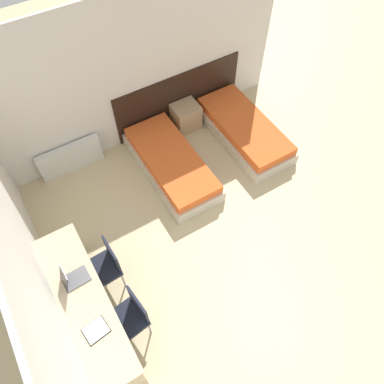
{
  "coord_description": "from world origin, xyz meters",
  "views": [
    {
      "loc": [
        -1.64,
        -0.35,
        5.21
      ],
      "look_at": [
        0.0,
        2.36,
        0.55
      ],
      "focal_mm": 35.0,
      "sensor_mm": 36.0,
      "label": 1
    }
  ],
  "objects_px": {
    "bed_near_window": "(171,164)",
    "nightstand": "(186,117)",
    "laptop": "(72,279)",
    "bed_near_door": "(244,130)",
    "chair_near_laptop": "(105,265)",
    "chair_near_notebook": "(130,316)"
  },
  "relations": [
    {
      "from": "bed_near_window",
      "to": "nightstand",
      "type": "distance_m",
      "value": 1.1
    },
    {
      "from": "bed_near_window",
      "to": "laptop",
      "type": "xyz_separation_m",
      "value": [
        -2.15,
        -1.37,
        0.61
      ]
    },
    {
      "from": "bed_near_door",
      "to": "chair_near_laptop",
      "type": "bearing_deg",
      "value": -158.56
    },
    {
      "from": "bed_near_window",
      "to": "chair_near_laptop",
      "type": "xyz_separation_m",
      "value": [
        -1.73,
        -1.27,
        0.31
      ]
    },
    {
      "from": "bed_near_door",
      "to": "chair_near_notebook",
      "type": "bearing_deg",
      "value": -147.66
    },
    {
      "from": "bed_near_window",
      "to": "chair_near_notebook",
      "type": "bearing_deg",
      "value": -130.02
    },
    {
      "from": "nightstand",
      "to": "laptop",
      "type": "bearing_deg",
      "value": -143.26
    },
    {
      "from": "chair_near_notebook",
      "to": "nightstand",
      "type": "bearing_deg",
      "value": 42.14
    },
    {
      "from": "nightstand",
      "to": "laptop",
      "type": "relative_size",
      "value": 1.51
    },
    {
      "from": "laptop",
      "to": "chair_near_notebook",
      "type": "bearing_deg",
      "value": -60.95
    },
    {
      "from": "chair_near_notebook",
      "to": "laptop",
      "type": "distance_m",
      "value": 0.86
    },
    {
      "from": "bed_near_door",
      "to": "chair_near_notebook",
      "type": "height_order",
      "value": "chair_near_notebook"
    },
    {
      "from": "chair_near_notebook",
      "to": "laptop",
      "type": "xyz_separation_m",
      "value": [
        -0.42,
        0.69,
        0.29
      ]
    },
    {
      "from": "chair_near_laptop",
      "to": "laptop",
      "type": "height_order",
      "value": "laptop"
    },
    {
      "from": "bed_near_window",
      "to": "chair_near_notebook",
      "type": "xyz_separation_m",
      "value": [
        -1.73,
        -2.05,
        0.31
      ]
    },
    {
      "from": "nightstand",
      "to": "chair_near_notebook",
      "type": "distance_m",
      "value": 3.79
    },
    {
      "from": "bed_near_window",
      "to": "laptop",
      "type": "relative_size",
      "value": 6.01
    },
    {
      "from": "chair_near_laptop",
      "to": "laptop",
      "type": "distance_m",
      "value": 0.52
    },
    {
      "from": "chair_near_laptop",
      "to": "chair_near_notebook",
      "type": "xyz_separation_m",
      "value": [
        -0.0,
        -0.78,
        0.0
      ]
    },
    {
      "from": "nightstand",
      "to": "chair_near_laptop",
      "type": "bearing_deg",
      "value": -140.15
    },
    {
      "from": "nightstand",
      "to": "laptop",
      "type": "xyz_separation_m",
      "value": [
        -2.91,
        -2.17,
        0.55
      ]
    },
    {
      "from": "bed_near_window",
      "to": "bed_near_door",
      "type": "distance_m",
      "value": 1.52
    }
  ]
}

